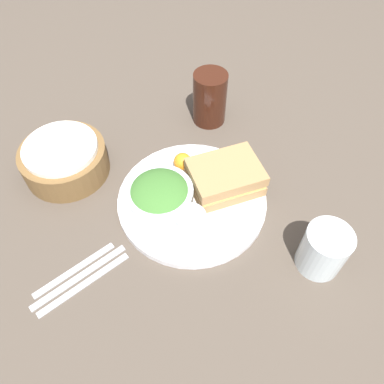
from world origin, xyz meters
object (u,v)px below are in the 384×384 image
at_px(knife, 79,277).
at_px(bread_basket, 64,159).
at_px(drink_glass, 210,98).
at_px(spoon, 75,269).
at_px(dressing_cup, 191,219).
at_px(plate, 192,200).
at_px(fork, 84,284).
at_px(sandwich, 225,177).
at_px(water_glass, 324,250).
at_px(salad_bowl, 160,195).

bearing_deg(knife, bread_basket, -113.90).
height_order(drink_glass, spoon, drink_glass).
relative_size(dressing_cup, spoon, 0.37).
relative_size(dressing_cup, knife, 0.31).
bearing_deg(plate, spoon, 179.97).
distance_m(plate, fork, 0.26).
xyz_separation_m(sandwich, drink_glass, (0.11, 0.20, 0.02)).
height_order(sandwich, bread_basket, bread_basket).
xyz_separation_m(bread_basket, fork, (-0.09, -0.27, -0.03)).
distance_m(fork, knife, 0.02).
distance_m(spoon, water_glass, 0.45).
xyz_separation_m(salad_bowl, fork, (-0.20, -0.06, -0.04)).
relative_size(sandwich, spoon, 1.01).
bearing_deg(fork, water_glass, 146.64).
relative_size(plate, water_glass, 3.20).
bearing_deg(bread_basket, spoon, -111.71).
distance_m(dressing_cup, knife, 0.23).
height_order(plate, drink_glass, drink_glass).
bearing_deg(water_glass, bread_basket, 120.70).
height_order(salad_bowl, spoon, salad_bowl).
bearing_deg(spoon, salad_bowl, -176.03).
height_order(fork, spoon, same).
distance_m(salad_bowl, water_glass, 0.32).
distance_m(drink_glass, knife, 0.49).
height_order(plate, fork, plate).
height_order(drink_glass, fork, drink_glass).
height_order(dressing_cup, knife, dressing_cup).
bearing_deg(water_glass, dressing_cup, 126.93).
bearing_deg(drink_glass, bread_basket, 172.74).
height_order(knife, water_glass, water_glass).
xyz_separation_m(drink_glass, spoon, (-0.45, -0.18, -0.06)).
bearing_deg(salad_bowl, dressing_cup, -75.47).
height_order(sandwich, salad_bowl, sandwich).
height_order(sandwich, fork, sandwich).
bearing_deg(drink_glass, knife, -155.56).
height_order(plate, salad_bowl, salad_bowl).
xyz_separation_m(drink_glass, water_glass, (-0.07, -0.43, -0.02)).
xyz_separation_m(plate, dressing_cup, (-0.04, -0.05, 0.02)).
relative_size(fork, knife, 0.95).
bearing_deg(spoon, water_glass, 142.79).
bearing_deg(dressing_cup, plate, 52.05).
distance_m(sandwich, spoon, 0.34).
bearing_deg(spoon, dressing_cup, 163.88).
bearing_deg(dressing_cup, knife, 172.13).
bearing_deg(sandwich, bread_basket, 135.37).
bearing_deg(sandwich, spoon, 177.75).
bearing_deg(fork, sandwich, 179.98).
height_order(sandwich, drink_glass, drink_glass).
distance_m(plate, dressing_cup, 0.07).
bearing_deg(water_glass, plate, 114.09).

